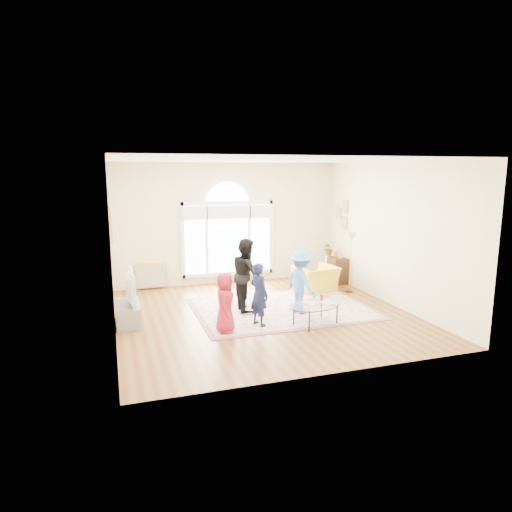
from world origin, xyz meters
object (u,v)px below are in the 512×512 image
object	(u,v)px
tv_console	(128,313)
coffee_table	(316,305)
television	(127,287)
armchair	(316,279)
area_rug	(282,309)

from	to	relation	value
tv_console	coffee_table	xyz separation A→B (m)	(3.51, -1.22, 0.19)
tv_console	television	bearing A→B (deg)	-0.00
tv_console	coffee_table	size ratio (longest dim) A/B	0.73
tv_console	television	distance (m)	0.53
tv_console	coffee_table	bearing A→B (deg)	-19.18
tv_console	armchair	distance (m)	4.76
television	armchair	xyz separation A→B (m)	(4.61, 1.12, -0.43)
television	coffee_table	world-z (taller)	television
tv_console	armchair	world-z (taller)	armchair
television	coffee_table	size ratio (longest dim) A/B	0.82
coffee_table	armchair	size ratio (longest dim) A/B	1.42
area_rug	armchair	distance (m)	1.82
armchair	coffee_table	bearing A→B (deg)	56.33
area_rug	armchair	bearing A→B (deg)	40.69
tv_console	television	world-z (taller)	television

